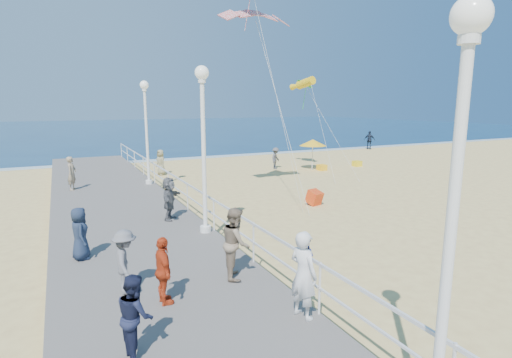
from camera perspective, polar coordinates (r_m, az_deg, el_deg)
name	(u,v)px	position (r m, az deg, el deg)	size (l,w,h in m)	color
ground	(336,222)	(15.99, 11.35, -6.10)	(160.00, 160.00, 0.00)	#E5CA78
ocean	(115,129)	(77.77, -19.46, 6.73)	(160.00, 90.00, 0.05)	#0D2B4E
surf_line	(185,158)	(34.20, -10.07, 2.91)	(160.00, 1.20, 0.04)	silver
boardwalk	(140,248)	(12.97, -16.30, -9.40)	(5.00, 44.00, 0.40)	slate
railing	(214,206)	(13.26, -6.06, -3.83)	(0.05, 42.00, 0.55)	white
lamp_post_near	(455,182)	(5.20, 26.61, -0.39)	(0.44, 0.44, 5.32)	white
lamp_post_mid	(203,133)	(12.77, -7.54, 6.56)	(0.44, 0.44, 5.32)	white
lamp_post_far	(146,122)	(21.47, -15.44, 7.90)	(0.44, 0.44, 5.32)	white
woman_holding_toddler	(303,275)	(8.04, 6.79, -13.41)	(0.65, 0.42, 1.77)	silver
toddler_held	(306,255)	(8.11, 7.16, -10.76)	(0.35, 0.27, 0.71)	#2C3BA8
spectator_1	(236,243)	(9.75, -2.88, -9.06)	(0.84, 0.66, 1.73)	gray
spectator_2	(125,262)	(9.45, -18.20, -11.16)	(0.94, 0.54, 1.46)	slate
spectator_3	(163,271)	(8.75, -13.10, -12.66)	(0.86, 0.36, 1.46)	#BA3717
spectator_4	(80,234)	(11.84, -23.86, -7.14)	(0.70, 0.46, 1.44)	#1C273E
spectator_5	(169,199)	(14.79, -12.29, -2.75)	(1.46, 0.46, 1.57)	#5A5B5F
spectator_6	(72,173)	(21.44, -24.82, 0.74)	(0.60, 0.39, 1.65)	gray
spectator_7	(135,315)	(7.26, -16.88, -18.14)	(0.69, 0.54, 1.43)	#191D37
beach_walker_a	(276,158)	(28.38, 2.83, 2.99)	(0.99, 0.57, 1.53)	#515055
beach_walker_b	(369,140)	(42.37, 15.91, 5.37)	(1.10, 0.46, 1.87)	#192439
beach_walker_c	(161,162)	(26.63, -13.44, 2.34)	(0.81, 0.53, 1.66)	gray
box_kite	(314,199)	(18.40, 8.34, -2.81)	(0.55, 0.55, 0.60)	red
beach_umbrella	(313,143)	(28.11, 8.11, 5.17)	(1.90, 1.90, 2.14)	white
beach_chair_left	(357,164)	(30.57, 14.23, 2.15)	(0.55, 0.55, 0.40)	yellow
beach_chair_right	(322,167)	(28.18, 9.38, 1.64)	(0.55, 0.55, 0.40)	yellow
kite_parafoil	(256,13)	(19.57, -0.04, 22.61)	(3.42, 0.90, 0.30)	red
kite_windsock	(306,83)	(27.85, 7.12, 13.47)	(0.56, 0.56, 2.31)	yellow
kite_diamond_green	(305,84)	(28.62, 6.96, 13.34)	(1.10, 1.10, 0.02)	green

